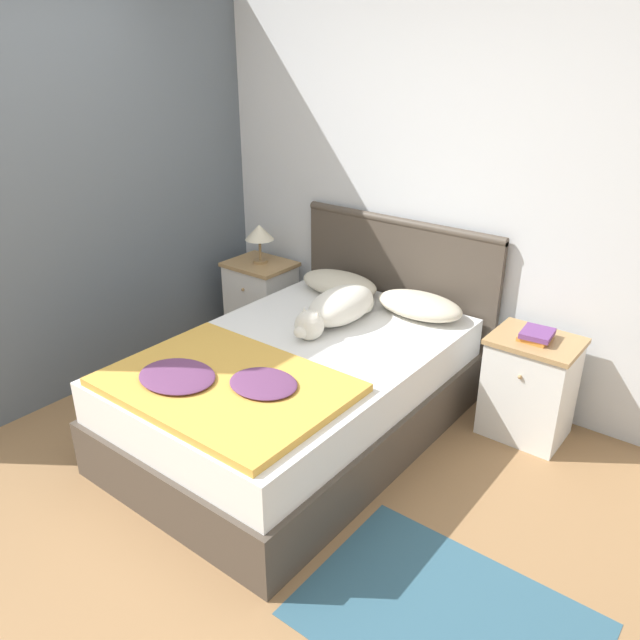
# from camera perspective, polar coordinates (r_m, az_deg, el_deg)

# --- Properties ---
(ground_plane) EXTENTS (16.00, 16.00, 0.00)m
(ground_plane) POSITION_cam_1_polar(r_m,az_deg,el_deg) (3.30, -14.45, -17.35)
(ground_plane) COLOR #997047
(wall_back) EXTENTS (9.00, 0.06, 2.55)m
(wall_back) POSITION_cam_1_polar(r_m,az_deg,el_deg) (4.18, 7.38, 12.04)
(wall_back) COLOR silver
(wall_back) RESTS_ON ground_plane
(wall_side_left) EXTENTS (0.06, 3.10, 2.55)m
(wall_side_left) POSITION_cam_1_polar(r_m,az_deg,el_deg) (4.37, -17.34, 11.69)
(wall_side_left) COLOR slate
(wall_side_left) RESTS_ON ground_plane
(bed) EXTENTS (1.38, 2.07, 0.56)m
(bed) POSITION_cam_1_polar(r_m,az_deg,el_deg) (3.65, -2.01, -6.61)
(bed) COLOR #4C4238
(bed) RESTS_ON ground_plane
(headboard) EXTENTS (1.46, 0.06, 1.09)m
(headboard) POSITION_cam_1_polar(r_m,az_deg,el_deg) (4.30, 7.00, 2.51)
(headboard) COLOR #4C4238
(headboard) RESTS_ON ground_plane
(nightstand_left) EXTENTS (0.48, 0.40, 0.62)m
(nightstand_left) POSITION_cam_1_polar(r_m,az_deg,el_deg) (4.81, -5.39, 1.77)
(nightstand_left) COLOR white
(nightstand_left) RESTS_ON ground_plane
(nightstand_right) EXTENTS (0.48, 0.40, 0.62)m
(nightstand_right) POSITION_cam_1_polar(r_m,az_deg,el_deg) (3.83, 18.57, -5.81)
(nightstand_right) COLOR white
(nightstand_right) RESTS_ON ground_plane
(pillow_left) EXTENTS (0.57, 0.33, 0.14)m
(pillow_left) POSITION_cam_1_polar(r_m,az_deg,el_deg) (4.25, 1.78, 3.37)
(pillow_left) COLOR beige
(pillow_left) RESTS_ON bed
(pillow_right) EXTENTS (0.57, 0.33, 0.14)m
(pillow_right) POSITION_cam_1_polar(r_m,az_deg,el_deg) (3.94, 9.08, 1.33)
(pillow_right) COLOR beige
(pillow_right) RESTS_ON bed
(quilt) EXTENTS (1.19, 0.86, 0.07)m
(quilt) POSITION_cam_1_polar(r_m,az_deg,el_deg) (3.15, -8.86, -5.76)
(quilt) COLOR gold
(quilt) RESTS_ON bed
(dog) EXTENTS (0.30, 0.79, 0.21)m
(dog) POSITION_cam_1_polar(r_m,az_deg,el_deg) (3.77, 1.61, 1.10)
(dog) COLOR silver
(dog) RESTS_ON bed
(book_stack) EXTENTS (0.18, 0.20, 0.05)m
(book_stack) POSITION_cam_1_polar(r_m,az_deg,el_deg) (3.67, 19.18, -1.30)
(book_stack) COLOR orange
(book_stack) RESTS_ON nightstand_right
(table_lamp) EXTENTS (0.21, 0.21, 0.29)m
(table_lamp) POSITION_cam_1_polar(r_m,az_deg,el_deg) (4.64, -5.56, 7.87)
(table_lamp) COLOR #9E7A4C
(table_lamp) RESTS_ON nightstand_left
(rug) EXTENTS (1.15, 0.83, 0.00)m
(rug) POSITION_cam_1_polar(r_m,az_deg,el_deg) (2.85, 11.45, -25.24)
(rug) COLOR #335B70
(rug) RESTS_ON ground_plane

